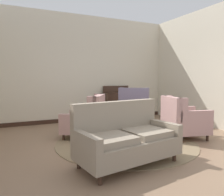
{
  "coord_description": "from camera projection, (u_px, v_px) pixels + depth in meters",
  "views": [
    {
      "loc": [
        -2.22,
        -3.72,
        1.36
      ],
      "look_at": [
        -0.17,
        0.63,
        0.93
      ],
      "focal_mm": 35.41,
      "sensor_mm": 36.0,
      "label": 1
    }
  ],
  "objects": [
    {
      "name": "coffee_table",
      "position": [
        130.0,
        123.0,
        4.88
      ],
      "size": [
        0.82,
        0.82,
        0.47
      ],
      "color": "#382319",
      "rests_on": "ground"
    },
    {
      "name": "wall_back",
      "position": [
        85.0,
        69.0,
        7.01
      ],
      "size": [
        5.92,
        0.08,
        3.32
      ],
      "primitive_type": "cube",
      "color": "beige",
      "rests_on": "ground"
    },
    {
      "name": "side_table",
      "position": [
        130.0,
        112.0,
        6.15
      ],
      "size": [
        0.51,
        0.51,
        0.68
      ],
      "color": "#382319",
      "rests_on": "ground"
    },
    {
      "name": "armchair_far_left",
      "position": [
        135.0,
        111.0,
        6.16
      ],
      "size": [
        1.13,
        1.13,
        1.1
      ],
      "rotation": [
        0.0,
        0.0,
        2.48
      ],
      "color": "slate",
      "rests_on": "ground"
    },
    {
      "name": "wall_right",
      "position": [
        204.0,
        68.0,
        6.32
      ],
      "size": [
        0.08,
        4.26,
        3.32
      ],
      "primitive_type": "cube",
      "color": "beige",
      "rests_on": "ground"
    },
    {
      "name": "area_rug",
      "position": [
        126.0,
        142.0,
        4.69
      ],
      "size": [
        2.94,
        2.94,
        0.01
      ],
      "primitive_type": "cylinder",
      "color": "#847051",
      "rests_on": "ground"
    },
    {
      "name": "baseboard_back",
      "position": [
        86.0,
        119.0,
        7.1
      ],
      "size": [
        5.76,
        0.03,
        0.12
      ],
      "primitive_type": "cube",
      "color": "#382319",
      "rests_on": "ground"
    },
    {
      "name": "ground",
      "position": [
        133.0,
        146.0,
        4.42
      ],
      "size": [
        8.51,
        8.51,
        0.0
      ],
      "primitive_type": "plane",
      "color": "#896B51"
    },
    {
      "name": "sideboard",
      "position": [
        118.0,
        104.0,
        7.29
      ],
      "size": [
        0.93,
        0.37,
        1.11
      ],
      "color": "#382319",
      "rests_on": "ground"
    },
    {
      "name": "settee",
      "position": [
        126.0,
        139.0,
        3.49
      ],
      "size": [
        1.71,
        1.02,
        0.98
      ],
      "rotation": [
        0.0,
        0.0,
        0.15
      ],
      "color": "gray",
      "rests_on": "ground"
    },
    {
      "name": "armchair_beside_settee",
      "position": [
        183.0,
        120.0,
        4.98
      ],
      "size": [
        1.03,
        0.96,
        0.95
      ],
      "rotation": [
        0.0,
        0.0,
        7.62
      ],
      "color": "tan",
      "rests_on": "ground"
    },
    {
      "name": "porcelain_vase",
      "position": [
        130.0,
        111.0,
        4.9
      ],
      "size": [
        0.16,
        0.16,
        0.38
      ],
      "color": "brown",
      "rests_on": "coffee_table"
    },
    {
      "name": "armchair_near_window",
      "position": [
        87.0,
        120.0,
        5.09
      ],
      "size": [
        1.21,
        1.2,
        0.98
      ],
      "rotation": [
        0.0,
        0.0,
        4.15
      ],
      "color": "tan",
      "rests_on": "ground"
    }
  ]
}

